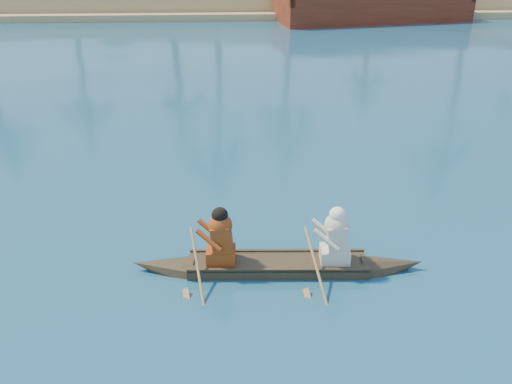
{
  "coord_description": "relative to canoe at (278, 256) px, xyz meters",
  "views": [
    {
      "loc": [
        -0.39,
        -11.02,
        5.37
      ],
      "look_at": [
        0.07,
        -1.79,
        0.87
      ],
      "focal_mm": 40.0,
      "sensor_mm": 36.0,
      "label": 1
    }
  ],
  "objects": [
    {
      "name": "ground",
      "position": [
        -0.37,
        3.0,
        -0.26
      ],
      "size": [
        160.0,
        160.0,
        0.0
      ],
      "primitive_type": "plane",
      "color": "navy",
      "rests_on": "ground"
    },
    {
      "name": "canoe",
      "position": [
        0.0,
        0.0,
        0.0
      ],
      "size": [
        4.9,
        0.86,
        1.34
      ],
      "rotation": [
        0.0,
        0.0,
        -0.04
      ],
      "color": "#3A3120",
      "rests_on": "ground"
    },
    {
      "name": "barge_mid",
      "position": [
        7.45,
        25.0,
        0.36
      ],
      "size": [
        11.13,
        5.4,
        1.78
      ],
      "rotation": [
        0.0,
        0.0,
        0.18
      ],
      "color": "maroon",
      "rests_on": "ground"
    }
  ]
}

